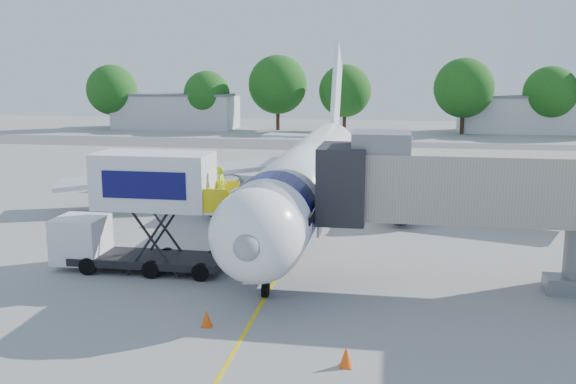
# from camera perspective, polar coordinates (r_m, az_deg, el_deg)

# --- Properties ---
(ground) EXTENTS (160.00, 160.00, 0.00)m
(ground) POSITION_cam_1_polar(r_m,az_deg,el_deg) (35.58, 1.04, -4.02)
(ground) COLOR #969693
(ground) RESTS_ON ground
(guidance_line) EXTENTS (0.15, 70.00, 0.01)m
(guidance_line) POSITION_cam_1_polar(r_m,az_deg,el_deg) (35.58, 1.04, -4.01)
(guidance_line) COLOR yellow
(guidance_line) RESTS_ON ground
(taxiway_strip) EXTENTS (120.00, 10.00, 0.01)m
(taxiway_strip) POSITION_cam_1_polar(r_m,az_deg,el_deg) (76.70, 5.70, 4.10)
(taxiway_strip) COLOR #59595B
(taxiway_strip) RESTS_ON ground
(aircraft) EXTENTS (34.17, 37.73, 11.35)m
(aircraft) POSITION_cam_1_polar(r_m,az_deg,el_deg) (38.95, 1.95, 1.74)
(aircraft) COLOR white
(aircraft) RESTS_ON ground
(jet_bridge) EXTENTS (13.90, 3.20, 6.60)m
(jet_bridge) POSITION_cam_1_polar(r_m,az_deg,el_deg) (27.58, 15.50, 0.37)
(jet_bridge) COLOR #A9A090
(jet_bridge) RESTS_ON ground
(catering_hiloader) EXTENTS (8.50, 2.44, 5.50)m
(catering_hiloader) POSITION_cam_1_polar(r_m,az_deg,el_deg) (29.96, -12.91, -1.75)
(catering_hiloader) COLOR black
(catering_hiloader) RESTS_ON ground
(safety_cone_a) EXTENTS (0.42, 0.42, 0.67)m
(safety_cone_a) POSITION_cam_1_polar(r_m,az_deg,el_deg) (20.85, 5.18, -14.41)
(safety_cone_a) COLOR #F3520C
(safety_cone_a) RESTS_ON ground
(safety_cone_b) EXTENTS (0.40, 0.40, 0.64)m
(safety_cone_b) POSITION_cam_1_polar(r_m,az_deg,el_deg) (23.87, -7.25, -11.08)
(safety_cone_b) COLOR #F3520C
(safety_cone_b) RESTS_ON ground
(outbuilding_left) EXTENTS (18.40, 8.40, 5.30)m
(outbuilding_left) POSITION_cam_1_polar(r_m,az_deg,el_deg) (99.83, -9.91, 7.14)
(outbuilding_left) COLOR silver
(outbuilding_left) RESTS_ON ground
(outbuilding_right) EXTENTS (16.40, 7.40, 5.30)m
(outbuilding_right) POSITION_cam_1_polar(r_m,az_deg,el_deg) (97.68, 19.63, 6.58)
(outbuilding_right) COLOR silver
(outbuilding_right) RESTS_ON ground
(tree_a) EXTENTS (7.51, 7.51, 9.57)m
(tree_a) POSITION_cam_1_polar(r_m,az_deg,el_deg) (100.90, -15.39, 8.74)
(tree_a) COLOR #382314
(tree_a) RESTS_ON ground
(tree_b) EXTENTS (6.80, 6.80, 8.67)m
(tree_b) POSITION_cam_1_polar(r_m,az_deg,el_deg) (96.68, -7.23, 8.64)
(tree_b) COLOR #382314
(tree_b) RESTS_ON ground
(tree_c) EXTENTS (8.59, 8.59, 10.96)m
(tree_c) POSITION_cam_1_polar(r_m,az_deg,el_deg) (95.26, -0.91, 9.52)
(tree_c) COLOR #382314
(tree_c) RESTS_ON ground
(tree_d) EXTENTS (7.52, 7.52, 9.59)m
(tree_d) POSITION_cam_1_polar(r_m,az_deg,el_deg) (93.51, 5.08, 8.94)
(tree_d) COLOR #382314
(tree_d) RESTS_ON ground
(tree_e) EXTENTS (8.21, 8.21, 10.47)m
(tree_e) POSITION_cam_1_polar(r_m,az_deg,el_deg) (92.61, 15.36, 8.91)
(tree_e) COLOR #382314
(tree_e) RESTS_ON ground
(tree_f) EXTENTS (7.35, 7.35, 9.37)m
(tree_f) POSITION_cam_1_polar(r_m,az_deg,el_deg) (96.45, 22.29, 8.15)
(tree_f) COLOR #382314
(tree_f) RESTS_ON ground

